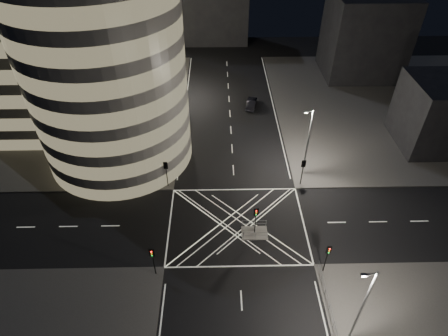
{
  "coord_description": "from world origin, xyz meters",
  "views": [
    {
      "loc": [
        -2.12,
        -29.96,
        33.68
      ],
      "look_at": [
        -1.38,
        6.87,
        3.0
      ],
      "focal_mm": 30.0,
      "sensor_mm": 36.0,
      "label": 1
    }
  ],
  "objects_px": {
    "traffic_signal_fl": "(166,170)",
    "street_lamp_left_far": "(174,71)",
    "traffic_signal_fr": "(303,168)",
    "traffic_signal_nr": "(328,254)",
    "central_island": "(254,233)",
    "street_lamp_left_near": "(163,130)",
    "traffic_signal_island": "(256,216)",
    "street_lamp_right_far": "(308,141)",
    "street_lamp_right_near": "(362,306)",
    "sedan": "(251,103)",
    "traffic_signal_nl": "(153,257)"
  },
  "relations": [
    {
      "from": "central_island",
      "to": "traffic_signal_nl",
      "type": "distance_m",
      "value": 12.36
    },
    {
      "from": "street_lamp_left_near",
      "to": "street_lamp_left_far",
      "type": "bearing_deg",
      "value": 90.0
    },
    {
      "from": "traffic_signal_fr",
      "to": "sedan",
      "type": "distance_m",
      "value": 21.01
    },
    {
      "from": "central_island",
      "to": "traffic_signal_nl",
      "type": "height_order",
      "value": "traffic_signal_nl"
    },
    {
      "from": "traffic_signal_nl",
      "to": "sedan",
      "type": "relative_size",
      "value": 0.89
    },
    {
      "from": "traffic_signal_nl",
      "to": "traffic_signal_fr",
      "type": "xyz_separation_m",
      "value": [
        17.6,
        13.6,
        0.0
      ]
    },
    {
      "from": "street_lamp_left_near",
      "to": "sedan",
      "type": "xyz_separation_m",
      "value": [
        13.24,
        15.09,
        -4.8
      ]
    },
    {
      "from": "street_lamp_left_far",
      "to": "traffic_signal_nl",
      "type": "bearing_deg",
      "value": -89.01
    },
    {
      "from": "street_lamp_right_far",
      "to": "central_island",
      "type": "bearing_deg",
      "value": -125.3
    },
    {
      "from": "traffic_signal_fl",
      "to": "street_lamp_left_far",
      "type": "height_order",
      "value": "street_lamp_left_far"
    },
    {
      "from": "traffic_signal_fr",
      "to": "traffic_signal_nr",
      "type": "distance_m",
      "value": 13.6
    },
    {
      "from": "street_lamp_left_far",
      "to": "traffic_signal_fl",
      "type": "bearing_deg",
      "value": -88.43
    },
    {
      "from": "traffic_signal_island",
      "to": "street_lamp_left_far",
      "type": "xyz_separation_m",
      "value": [
        -11.44,
        31.5,
        2.63
      ]
    },
    {
      "from": "traffic_signal_nr",
      "to": "sedan",
      "type": "height_order",
      "value": "traffic_signal_nr"
    },
    {
      "from": "traffic_signal_fl",
      "to": "street_lamp_right_far",
      "type": "bearing_deg",
      "value": 6.88
    },
    {
      "from": "street_lamp_right_near",
      "to": "traffic_signal_nl",
      "type": "bearing_deg",
      "value": 158.45
    },
    {
      "from": "central_island",
      "to": "street_lamp_left_near",
      "type": "relative_size",
      "value": 0.3
    },
    {
      "from": "traffic_signal_nr",
      "to": "traffic_signal_island",
      "type": "bearing_deg",
      "value": 142.07
    },
    {
      "from": "street_lamp_left_far",
      "to": "street_lamp_left_near",
      "type": "bearing_deg",
      "value": -90.0
    },
    {
      "from": "traffic_signal_nr",
      "to": "street_lamp_left_near",
      "type": "bearing_deg",
      "value": 134.13
    },
    {
      "from": "traffic_signal_nl",
      "to": "traffic_signal_island",
      "type": "bearing_deg",
      "value": 26.14
    },
    {
      "from": "street_lamp_left_near",
      "to": "street_lamp_left_far",
      "type": "relative_size",
      "value": 1.0
    },
    {
      "from": "central_island",
      "to": "traffic_signal_fl",
      "type": "relative_size",
      "value": 0.75
    },
    {
      "from": "street_lamp_left_far",
      "to": "traffic_signal_island",
      "type": "bearing_deg",
      "value": -70.05
    },
    {
      "from": "traffic_signal_nl",
      "to": "street_lamp_right_far",
      "type": "distance_m",
      "value": 24.27
    },
    {
      "from": "traffic_signal_nl",
      "to": "traffic_signal_fr",
      "type": "bearing_deg",
      "value": 37.69
    },
    {
      "from": "traffic_signal_fl",
      "to": "street_lamp_left_far",
      "type": "xyz_separation_m",
      "value": [
        -0.64,
        23.2,
        2.63
      ]
    },
    {
      "from": "street_lamp_left_near",
      "to": "sedan",
      "type": "height_order",
      "value": "street_lamp_left_near"
    },
    {
      "from": "traffic_signal_island",
      "to": "street_lamp_right_far",
      "type": "bearing_deg",
      "value": 54.7
    },
    {
      "from": "traffic_signal_fr",
      "to": "traffic_signal_nr",
      "type": "height_order",
      "value": "same"
    },
    {
      "from": "central_island",
      "to": "traffic_signal_fl",
      "type": "height_order",
      "value": "traffic_signal_fl"
    },
    {
      "from": "traffic_signal_island",
      "to": "street_lamp_right_near",
      "type": "height_order",
      "value": "street_lamp_right_near"
    },
    {
      "from": "traffic_signal_fl",
      "to": "sedan",
      "type": "height_order",
      "value": "traffic_signal_fl"
    },
    {
      "from": "traffic_signal_nr",
      "to": "street_lamp_right_near",
      "type": "xyz_separation_m",
      "value": [
        0.64,
        -7.2,
        2.63
      ]
    },
    {
      "from": "central_island",
      "to": "traffic_signal_fl",
      "type": "distance_m",
      "value": 13.91
    },
    {
      "from": "traffic_signal_fr",
      "to": "street_lamp_right_near",
      "type": "bearing_deg",
      "value": -88.25
    },
    {
      "from": "street_lamp_left_near",
      "to": "traffic_signal_nr",
      "type": "bearing_deg",
      "value": -45.87
    },
    {
      "from": "traffic_signal_nl",
      "to": "street_lamp_left_far",
      "type": "relative_size",
      "value": 0.4
    },
    {
      "from": "traffic_signal_nr",
      "to": "traffic_signal_island",
      "type": "relative_size",
      "value": 1.0
    },
    {
      "from": "street_lamp_right_far",
      "to": "sedan",
      "type": "xyz_separation_m",
      "value": [
        -5.63,
        18.09,
        -4.8
      ]
    },
    {
      "from": "street_lamp_left_far",
      "to": "sedan",
      "type": "distance_m",
      "value": 14.38
    },
    {
      "from": "traffic_signal_fr",
      "to": "traffic_signal_nl",
      "type": "bearing_deg",
      "value": -142.31
    },
    {
      "from": "sedan",
      "to": "traffic_signal_nl",
      "type": "bearing_deg",
      "value": 81.72
    },
    {
      "from": "traffic_signal_fl",
      "to": "sedan",
      "type": "xyz_separation_m",
      "value": [
        12.61,
        20.29,
        -2.17
      ]
    },
    {
      "from": "traffic_signal_fl",
      "to": "street_lamp_right_near",
      "type": "relative_size",
      "value": 0.4
    },
    {
      "from": "sedan",
      "to": "traffic_signal_fr",
      "type": "bearing_deg",
      "value": 115.95
    },
    {
      "from": "street_lamp_left_near",
      "to": "central_island",
      "type": "bearing_deg",
      "value": -49.73
    },
    {
      "from": "traffic_signal_nr",
      "to": "street_lamp_right_near",
      "type": "distance_m",
      "value": 7.69
    },
    {
      "from": "traffic_signal_fl",
      "to": "central_island",
      "type": "bearing_deg",
      "value": -37.54
    },
    {
      "from": "central_island",
      "to": "street_lamp_right_near",
      "type": "xyz_separation_m",
      "value": [
        7.44,
        -12.5,
        5.47
      ]
    }
  ]
}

